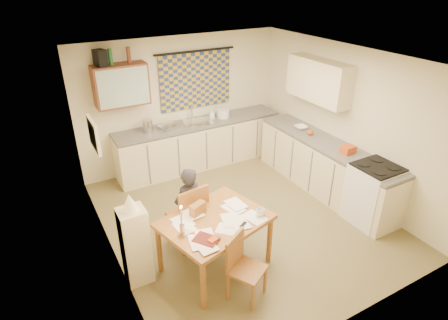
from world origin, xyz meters
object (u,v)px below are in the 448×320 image
counter_right (324,167)px  chair_far (188,226)px  shelf_stand (136,246)px  dining_table (215,243)px  counter_back (200,144)px  person (189,209)px  stove (372,194)px

counter_right → chair_far: bearing=-175.5°
shelf_stand → dining_table: bearing=-15.4°
counter_back → shelf_stand: (-2.05, -2.44, 0.07)m
counter_back → dining_table: (-1.09, -2.70, -0.07)m
counter_back → chair_far: (-1.22, -2.13, -0.14)m
counter_back → person: (-1.21, -2.14, 0.17)m
chair_far → counter_back: bearing=-127.4°
counter_right → chair_far: 2.72m
counter_back → stove: stove is taller
counter_back → chair_far: chair_far is taller
counter_right → shelf_stand: size_ratio=2.80×
counter_back → person: size_ratio=2.67×
chair_far → shelf_stand: shelf_stand is taller
counter_back → shelf_stand: shelf_stand is taller
counter_right → chair_far: size_ratio=2.94×
stove → person: bearing=162.8°
counter_right → dining_table: bearing=-163.0°
counter_back → counter_right: 2.42m
stove → chair_far: chair_far is taller
counter_right → dining_table: size_ratio=1.98×
dining_table → person: 0.62m
stove → dining_table: (-2.58, 0.28, -0.10)m
counter_right → person: size_ratio=2.39×
chair_far → shelf_stand: (-0.84, -0.31, 0.22)m
counter_right → stove: (-0.00, -1.06, 0.03)m
counter_right → dining_table: counter_right is taller
dining_table → chair_far: 0.59m
stove → shelf_stand: (-3.54, 0.54, 0.05)m
chair_far → person: 0.31m
counter_right → stove: bearing=-90.0°
dining_table → shelf_stand: 1.01m
counter_right → counter_back: bearing=127.9°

